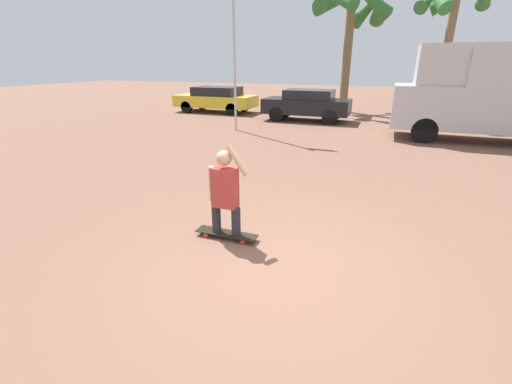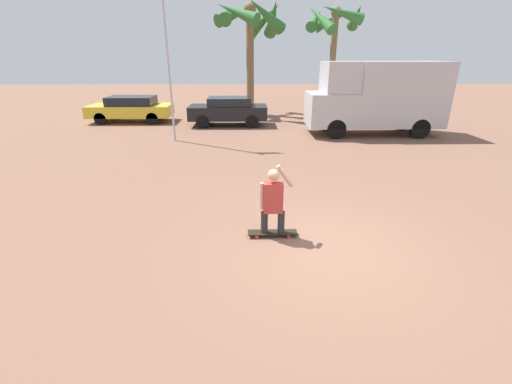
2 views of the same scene
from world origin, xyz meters
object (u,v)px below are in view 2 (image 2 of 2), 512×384
(camper_van, at_px, (378,96))
(skateboard, at_px, (272,233))
(flagpole, at_px, (168,36))
(parked_car_yellow, at_px, (131,108))
(palm_tree_center_background, at_px, (250,21))
(person_skateboarder, at_px, (273,199))
(parked_car_black, at_px, (228,110))
(palm_tree_near_van, at_px, (333,25))

(camper_van, bearing_deg, skateboard, -119.40)
(camper_van, bearing_deg, flagpole, -173.15)
(parked_car_yellow, distance_m, palm_tree_center_background, 8.41)
(person_skateboarder, distance_m, parked_car_yellow, 14.75)
(camper_van, distance_m, palm_tree_center_background, 9.10)
(person_skateboarder, height_order, flagpole, flagpole)
(parked_car_black, height_order, parked_car_yellow, parked_car_black)
(skateboard, bearing_deg, palm_tree_center_background, 90.98)
(camper_van, xyz_separation_m, parked_car_yellow, (-12.21, 3.51, -0.99))
(parked_car_yellow, relative_size, palm_tree_center_background, 0.68)
(parked_car_yellow, bearing_deg, person_skateboarder, -62.42)
(skateboard, distance_m, palm_tree_center_background, 16.59)
(parked_car_black, relative_size, palm_tree_center_background, 0.61)
(skateboard, xyz_separation_m, person_skateboarder, (-0.00, 0.00, 0.75))
(camper_van, bearing_deg, parked_car_yellow, 163.94)
(parked_car_black, bearing_deg, skateboard, -83.02)
(flagpole, bearing_deg, camper_van, 6.85)
(person_skateboarder, distance_m, palm_tree_near_van, 14.97)
(palm_tree_near_van, distance_m, palm_tree_center_background, 4.81)
(parked_car_black, relative_size, flagpole, 0.55)
(parked_car_yellow, bearing_deg, palm_tree_center_background, 22.30)
(palm_tree_center_background, bearing_deg, person_skateboarder, -89.03)
(parked_car_yellow, bearing_deg, palm_tree_near_van, 3.83)
(person_skateboarder, bearing_deg, parked_car_black, 96.97)
(parked_car_yellow, xyz_separation_m, flagpole, (3.29, -4.59, 3.38))
(person_skateboarder, xyz_separation_m, parked_car_yellow, (-6.83, 13.07, -0.09))
(camper_van, relative_size, palm_tree_near_van, 0.99)
(parked_car_black, distance_m, palm_tree_near_van, 7.20)
(parked_car_black, distance_m, parked_car_yellow, 5.50)
(palm_tree_center_background, bearing_deg, flagpole, -114.20)
(camper_van, bearing_deg, palm_tree_near_van, 106.69)
(camper_van, xyz_separation_m, palm_tree_center_background, (-5.65, 6.21, 3.53))
(person_skateboarder, height_order, camper_van, camper_van)
(parked_car_yellow, relative_size, flagpole, 0.60)
(parked_car_yellow, height_order, flagpole, flagpole)
(camper_van, height_order, palm_tree_center_background, palm_tree_center_background)
(palm_tree_near_van, bearing_deg, camper_van, -73.31)
(person_skateboarder, relative_size, palm_tree_near_van, 0.24)
(palm_tree_near_van, relative_size, palm_tree_center_background, 0.93)
(flagpole, bearing_deg, parked_car_yellow, 125.64)
(palm_tree_near_van, bearing_deg, skateboard, -106.58)
(flagpole, bearing_deg, person_skateboarder, -67.35)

